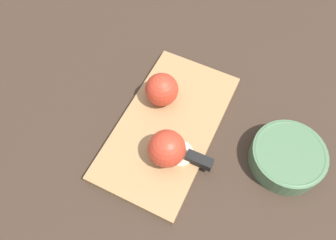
{
  "coord_description": "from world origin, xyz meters",
  "views": [
    {
      "loc": [
        0.3,
        0.19,
        0.67
      ],
      "look_at": [
        0.0,
        0.0,
        0.04
      ],
      "focal_mm": 35.0,
      "sensor_mm": 36.0,
      "label": 1
    }
  ],
  "objects": [
    {
      "name": "knife",
      "position": [
        0.04,
        0.1,
        0.03
      ],
      "size": [
        0.03,
        0.14,
        0.02
      ],
      "rotation": [
        0.0,
        0.0,
        -1.46
      ],
      "color": "silver",
      "rests_on": "cutting_board"
    },
    {
      "name": "bowl",
      "position": [
        -0.06,
        0.26,
        0.03
      ],
      "size": [
        0.16,
        0.16,
        0.05
      ],
      "color": "#4C704C",
      "rests_on": "ground_plane"
    },
    {
      "name": "cutting_board",
      "position": [
        0.0,
        0.0,
        0.01
      ],
      "size": [
        0.4,
        0.25,
        0.02
      ],
      "color": "#A37A4C",
      "rests_on": "ground_plane"
    },
    {
      "name": "ground_plane",
      "position": [
        0.0,
        0.0,
        0.0
      ],
      "size": [
        4.0,
        4.0,
        0.0
      ],
      "primitive_type": "plane",
      "color": "#38281E"
    },
    {
      "name": "apple_slice",
      "position": [
        0.05,
        0.06,
        0.02
      ],
      "size": [
        0.06,
        0.06,
        0.01
      ],
      "color": "beige",
      "rests_on": "cutting_board"
    },
    {
      "name": "apple_half_left",
      "position": [
        -0.05,
        -0.05,
        0.06
      ],
      "size": [
        0.08,
        0.08,
        0.08
      ],
      "rotation": [
        0.0,
        0.0,
        3.1
      ],
      "color": "red",
      "rests_on": "cutting_board"
    },
    {
      "name": "apple_half_right",
      "position": [
        0.07,
        0.04,
        0.06
      ],
      "size": [
        0.08,
        0.08,
        0.08
      ],
      "rotation": [
        0.0,
        0.0,
        0.24
      ],
      "color": "red",
      "rests_on": "cutting_board"
    }
  ]
}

